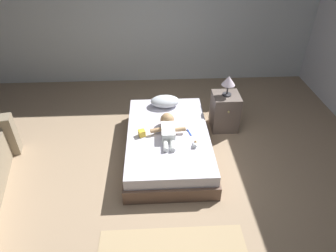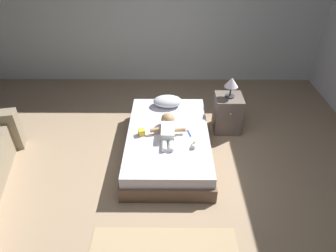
{
  "view_description": "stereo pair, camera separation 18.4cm",
  "coord_description": "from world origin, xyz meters",
  "px_view_note": "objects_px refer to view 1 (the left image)",
  "views": [
    {
      "loc": [
        -0.02,
        -2.45,
        2.7
      ],
      "look_at": [
        0.14,
        0.71,
        0.44
      ],
      "focal_mm": 31.83,
      "sensor_mm": 36.0,
      "label": 1
    },
    {
      "loc": [
        0.16,
        -2.45,
        2.7
      ],
      "look_at": [
        0.14,
        0.71,
        0.44
      ],
      "focal_mm": 31.83,
      "sensor_mm": 36.0,
      "label": 2
    }
  ],
  "objects_px": {
    "bed": "(168,142)",
    "toothbrush": "(189,132)",
    "nightstand": "(225,111)",
    "pillow": "(165,101)",
    "baby_bottle": "(196,143)",
    "baby": "(168,128)",
    "toy_block": "(142,133)",
    "lamp": "(229,81)"
  },
  "relations": [
    {
      "from": "pillow",
      "to": "baby",
      "type": "relative_size",
      "value": 0.65
    },
    {
      "from": "toothbrush",
      "to": "pillow",
      "type": "bearing_deg",
      "value": 112.75
    },
    {
      "from": "pillow",
      "to": "bed",
      "type": "bearing_deg",
      "value": -89.11
    },
    {
      "from": "nightstand",
      "to": "lamp",
      "type": "relative_size",
      "value": 1.85
    },
    {
      "from": "baby",
      "to": "toothbrush",
      "type": "bearing_deg",
      "value": -3.37
    },
    {
      "from": "lamp",
      "to": "toy_block",
      "type": "xyz_separation_m",
      "value": [
        -1.23,
        -0.62,
        -0.4
      ]
    },
    {
      "from": "toothbrush",
      "to": "toy_block",
      "type": "relative_size",
      "value": 1.47
    },
    {
      "from": "bed",
      "to": "pillow",
      "type": "xyz_separation_m",
      "value": [
        -0.01,
        0.67,
        0.25
      ]
    },
    {
      "from": "baby",
      "to": "lamp",
      "type": "height_order",
      "value": "lamp"
    },
    {
      "from": "baby",
      "to": "nightstand",
      "type": "bearing_deg",
      "value": 32.54
    },
    {
      "from": "bed",
      "to": "baby_bottle",
      "type": "bearing_deg",
      "value": -41.74
    },
    {
      "from": "lamp",
      "to": "toy_block",
      "type": "relative_size",
      "value": 2.92
    },
    {
      "from": "baby",
      "to": "toy_block",
      "type": "bearing_deg",
      "value": -170.99
    },
    {
      "from": "pillow",
      "to": "toothbrush",
      "type": "xyz_separation_m",
      "value": [
        0.29,
        -0.69,
        -0.07
      ]
    },
    {
      "from": "nightstand",
      "to": "baby_bottle",
      "type": "relative_size",
      "value": 4.34
    },
    {
      "from": "pillow",
      "to": "baby_bottle",
      "type": "relative_size",
      "value": 3.31
    },
    {
      "from": "lamp",
      "to": "pillow",
      "type": "bearing_deg",
      "value": 173.15
    },
    {
      "from": "pillow",
      "to": "lamp",
      "type": "xyz_separation_m",
      "value": [
        0.89,
        -0.11,
        0.36
      ]
    },
    {
      "from": "baby_bottle",
      "to": "toy_block",
      "type": "bearing_deg",
      "value": 160.71
    },
    {
      "from": "baby",
      "to": "lamp",
      "type": "bearing_deg",
      "value": 32.54
    },
    {
      "from": "toothbrush",
      "to": "baby_bottle",
      "type": "bearing_deg",
      "value": -79.5
    },
    {
      "from": "pillow",
      "to": "nightstand",
      "type": "distance_m",
      "value": 0.91
    },
    {
      "from": "bed",
      "to": "toothbrush",
      "type": "height_order",
      "value": "toothbrush"
    },
    {
      "from": "toy_block",
      "to": "baby_bottle",
      "type": "distance_m",
      "value": 0.71
    },
    {
      "from": "nightstand",
      "to": "baby",
      "type": "bearing_deg",
      "value": -147.46
    },
    {
      "from": "toothbrush",
      "to": "nightstand",
      "type": "relative_size",
      "value": 0.27
    },
    {
      "from": "nightstand",
      "to": "toy_block",
      "type": "xyz_separation_m",
      "value": [
        -1.23,
        -0.62,
        0.1
      ]
    },
    {
      "from": "nightstand",
      "to": "toy_block",
      "type": "relative_size",
      "value": 5.4
    },
    {
      "from": "baby",
      "to": "baby_bottle",
      "type": "relative_size",
      "value": 5.1
    },
    {
      "from": "pillow",
      "to": "baby_bottle",
      "type": "height_order",
      "value": "pillow"
    },
    {
      "from": "bed",
      "to": "pillow",
      "type": "distance_m",
      "value": 0.72
    },
    {
      "from": "nightstand",
      "to": "lamp",
      "type": "bearing_deg",
      "value": 90.0
    },
    {
      "from": "nightstand",
      "to": "toothbrush",
      "type": "bearing_deg",
      "value": -136.09
    },
    {
      "from": "pillow",
      "to": "toy_block",
      "type": "bearing_deg",
      "value": -114.69
    },
    {
      "from": "bed",
      "to": "toothbrush",
      "type": "bearing_deg",
      "value": -4.18
    },
    {
      "from": "bed",
      "to": "toothbrush",
      "type": "xyz_separation_m",
      "value": [
        0.28,
        -0.02,
        0.18
      ]
    },
    {
      "from": "pillow",
      "to": "baby",
      "type": "xyz_separation_m",
      "value": [
        0.01,
        -0.67,
        -0.0
      ]
    },
    {
      "from": "baby",
      "to": "toothbrush",
      "type": "xyz_separation_m",
      "value": [
        0.28,
        -0.02,
        -0.07
      ]
    },
    {
      "from": "baby",
      "to": "lamp",
      "type": "relative_size",
      "value": 2.17
    },
    {
      "from": "bed",
      "to": "toy_block",
      "type": "height_order",
      "value": "toy_block"
    },
    {
      "from": "toothbrush",
      "to": "lamp",
      "type": "xyz_separation_m",
      "value": [
        0.6,
        0.58,
        0.43
      ]
    },
    {
      "from": "bed",
      "to": "nightstand",
      "type": "bearing_deg",
      "value": 32.45
    }
  ]
}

